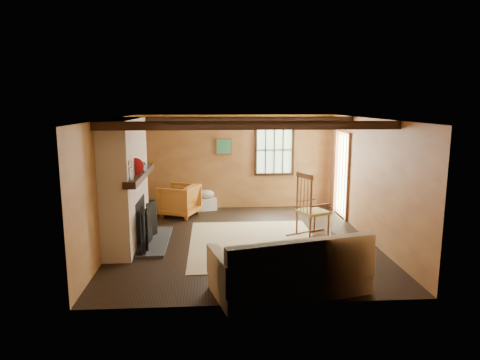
{
  "coord_description": "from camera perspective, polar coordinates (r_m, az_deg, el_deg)",
  "views": [
    {
      "loc": [
        -0.62,
        -8.12,
        2.69
      ],
      "look_at": [
        -0.04,
        0.4,
        1.15
      ],
      "focal_mm": 32.0,
      "sensor_mm": 36.0,
      "label": 1
    }
  ],
  "objects": [
    {
      "name": "rocking_chair",
      "position": [
        8.79,
        9.44,
        -3.91
      ],
      "size": [
        1.08,
        0.85,
        1.33
      ],
      "rotation": [
        0.0,
        0.0,
        1.99
      ],
      "color": "tan",
      "rests_on": "ground"
    },
    {
      "name": "rug",
      "position": [
        8.4,
        1.93,
        -8.42
      ],
      "size": [
        2.5,
        3.0,
        0.01
      ],
      "primitive_type": "cube",
      "color": "#CBB887",
      "rests_on": "ground"
    },
    {
      "name": "armchair",
      "position": [
        10.4,
        -8.12,
        -2.69
      ],
      "size": [
        1.09,
        1.08,
        0.77
      ],
      "primitive_type": "imported",
      "rotation": [
        0.0,
        0.0,
        -1.97
      ],
      "color": "#BF6026",
      "rests_on": "ground"
    },
    {
      "name": "fireplace",
      "position": [
        8.43,
        -14.8,
        -0.96
      ],
      "size": [
        1.02,
        2.3,
        2.4
      ],
      "color": "#974C3A",
      "rests_on": "ground"
    },
    {
      "name": "basket_pillow",
      "position": [
        10.91,
        -4.6,
        -1.87
      ],
      "size": [
        0.44,
        0.35,
        0.22
      ],
      "primitive_type": "ellipsoid",
      "rotation": [
        0.0,
        0.0,
        -0.01
      ],
      "color": "beige",
      "rests_on": "laundry_basket"
    },
    {
      "name": "laundry_basket",
      "position": [
        10.97,
        -4.58,
        -3.19
      ],
      "size": [
        0.57,
        0.48,
        0.3
      ],
      "primitive_type": "cube",
      "rotation": [
        0.0,
        0.0,
        0.22
      ],
      "color": "white",
      "rests_on": "ground"
    },
    {
      "name": "firewood_pile",
      "position": [
        11.11,
        -11.18,
        -3.28
      ],
      "size": [
        0.72,
        0.13,
        0.26
      ],
      "color": "brown",
      "rests_on": "ground"
    },
    {
      "name": "sofa",
      "position": [
        6.29,
        6.9,
        -12.0
      ],
      "size": [
        2.38,
        1.5,
        0.89
      ],
      "rotation": [
        0.0,
        0.0,
        0.26
      ],
      "color": "beige",
      "rests_on": "ground"
    },
    {
      "name": "room_envelope",
      "position": [
        8.49,
        1.83,
        3.08
      ],
      "size": [
        5.02,
        5.52,
        2.44
      ],
      "color": "#AB753C",
      "rests_on": "ground"
    },
    {
      "name": "ground",
      "position": [
        8.58,
        0.46,
        -8.04
      ],
      "size": [
        5.5,
        5.5,
        0.0
      ],
      "primitive_type": "plane",
      "color": "black",
      "rests_on": "ground"
    }
  ]
}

